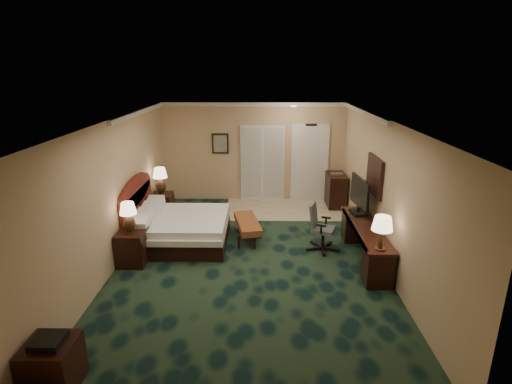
{
  "coord_description": "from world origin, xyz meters",
  "views": [
    {
      "loc": [
        0.22,
        -7.02,
        3.61
      ],
      "look_at": [
        0.11,
        0.6,
        1.2
      ],
      "focal_mm": 28.0,
      "sensor_mm": 36.0,
      "label": 1
    }
  ],
  "objects_px": {
    "bed_bench": "(248,229)",
    "minibar": "(336,190)",
    "nightstand_far": "(163,205)",
    "side_table": "(53,365)",
    "lamp_far": "(160,181)",
    "desk_chair": "(323,228)",
    "nightstand_near": "(133,247)",
    "lamp_near": "(129,218)",
    "bed": "(182,230)",
    "desk": "(365,243)",
    "tv": "(359,196)"
  },
  "relations": [
    {
      "from": "bed",
      "to": "minibar",
      "type": "distance_m",
      "value": 4.4
    },
    {
      "from": "side_table",
      "to": "desk_chair",
      "type": "xyz_separation_m",
      "value": [
        3.68,
        3.74,
        0.19
      ]
    },
    {
      "from": "bed_bench",
      "to": "minibar",
      "type": "distance_m",
      "value": 3.17
    },
    {
      "from": "nightstand_near",
      "to": "minibar",
      "type": "distance_m",
      "value": 5.56
    },
    {
      "from": "side_table",
      "to": "nightstand_far",
      "type": "bearing_deg",
      "value": 90.49
    },
    {
      "from": "nightstand_far",
      "to": "lamp_far",
      "type": "xyz_separation_m",
      "value": [
        -0.01,
        0.02,
        0.63
      ]
    },
    {
      "from": "lamp_near",
      "to": "side_table",
      "type": "relative_size",
      "value": 0.98
    },
    {
      "from": "bed_bench",
      "to": "bed",
      "type": "bearing_deg",
      "value": 178.67
    },
    {
      "from": "side_table",
      "to": "desk_chair",
      "type": "bearing_deg",
      "value": 45.51
    },
    {
      "from": "nightstand_far",
      "to": "nightstand_near",
      "type": "bearing_deg",
      "value": -89.6
    },
    {
      "from": "nightstand_far",
      "to": "bed_bench",
      "type": "xyz_separation_m",
      "value": [
        2.16,
        -1.28,
        -0.09
      ]
    },
    {
      "from": "tv",
      "to": "nightstand_far",
      "type": "bearing_deg",
      "value": 155.53
    },
    {
      "from": "tv",
      "to": "minibar",
      "type": "distance_m",
      "value": 2.5
    },
    {
      "from": "nightstand_near",
      "to": "lamp_far",
      "type": "xyz_separation_m",
      "value": [
        -0.03,
        2.47,
        0.61
      ]
    },
    {
      "from": "lamp_far",
      "to": "desk_chair",
      "type": "bearing_deg",
      "value": -26.25
    },
    {
      "from": "tv",
      "to": "minibar",
      "type": "height_order",
      "value": "tv"
    },
    {
      "from": "lamp_near",
      "to": "tv",
      "type": "xyz_separation_m",
      "value": [
        4.47,
        0.95,
        0.12
      ]
    },
    {
      "from": "nightstand_near",
      "to": "nightstand_far",
      "type": "relative_size",
      "value": 1.07
    },
    {
      "from": "bed_bench",
      "to": "desk_chair",
      "type": "relative_size",
      "value": 1.27
    },
    {
      "from": "lamp_near",
      "to": "minibar",
      "type": "distance_m",
      "value": 5.6
    },
    {
      "from": "bed",
      "to": "desk_chair",
      "type": "xyz_separation_m",
      "value": [
        2.94,
        -0.29,
        0.19
      ]
    },
    {
      "from": "bed",
      "to": "side_table",
      "type": "distance_m",
      "value": 4.1
    },
    {
      "from": "nightstand_near",
      "to": "lamp_far",
      "type": "distance_m",
      "value": 2.55
    },
    {
      "from": "bed_bench",
      "to": "side_table",
      "type": "height_order",
      "value": "side_table"
    },
    {
      "from": "lamp_near",
      "to": "desk_chair",
      "type": "relative_size",
      "value": 0.61
    },
    {
      "from": "tv",
      "to": "side_table",
      "type": "bearing_deg",
      "value": -143.22
    },
    {
      "from": "nightstand_near",
      "to": "nightstand_far",
      "type": "xyz_separation_m",
      "value": [
        -0.02,
        2.46,
        -0.02
      ]
    },
    {
      "from": "nightstand_far",
      "to": "tv",
      "type": "bearing_deg",
      "value": -18.91
    },
    {
      "from": "desk",
      "to": "tv",
      "type": "bearing_deg",
      "value": 89.01
    },
    {
      "from": "nightstand_near",
      "to": "bed_bench",
      "type": "relative_size",
      "value": 0.52
    },
    {
      "from": "desk_chair",
      "to": "minibar",
      "type": "relative_size",
      "value": 1.11
    },
    {
      "from": "lamp_near",
      "to": "side_table",
      "type": "xyz_separation_m",
      "value": [
        0.04,
        -3.09,
        -0.64
      ]
    },
    {
      "from": "nightstand_far",
      "to": "side_table",
      "type": "relative_size",
      "value": 1.0
    },
    {
      "from": "nightstand_far",
      "to": "desk_chair",
      "type": "xyz_separation_m",
      "value": [
        3.72,
        -1.83,
        0.19
      ]
    },
    {
      "from": "bed",
      "to": "desk_chair",
      "type": "height_order",
      "value": "desk_chair"
    },
    {
      "from": "lamp_far",
      "to": "desk",
      "type": "distance_m",
      "value": 5.05
    },
    {
      "from": "nightstand_far",
      "to": "side_table",
      "type": "distance_m",
      "value": 5.57
    },
    {
      "from": "bed_bench",
      "to": "tv",
      "type": "relative_size",
      "value": 1.25
    },
    {
      "from": "lamp_far",
      "to": "tv",
      "type": "relative_size",
      "value": 0.67
    },
    {
      "from": "nightstand_far",
      "to": "lamp_near",
      "type": "relative_size",
      "value": 1.02
    },
    {
      "from": "desk",
      "to": "desk_chair",
      "type": "bearing_deg",
      "value": 150.59
    },
    {
      "from": "lamp_near",
      "to": "bed_bench",
      "type": "relative_size",
      "value": 0.48
    },
    {
      "from": "lamp_near",
      "to": "bed_bench",
      "type": "height_order",
      "value": "lamp_near"
    },
    {
      "from": "lamp_far",
      "to": "bed_bench",
      "type": "relative_size",
      "value": 0.53
    },
    {
      "from": "nightstand_far",
      "to": "bed_bench",
      "type": "bearing_deg",
      "value": -30.69
    },
    {
      "from": "nightstand_far",
      "to": "desk_chair",
      "type": "height_order",
      "value": "desk_chair"
    },
    {
      "from": "nightstand_far",
      "to": "bed_bench",
      "type": "distance_m",
      "value": 2.52
    },
    {
      "from": "lamp_far",
      "to": "side_table",
      "type": "height_order",
      "value": "lamp_far"
    },
    {
      "from": "lamp_far",
      "to": "desk",
      "type": "height_order",
      "value": "lamp_far"
    },
    {
      "from": "bed",
      "to": "nightstand_far",
      "type": "height_order",
      "value": "nightstand_far"
    }
  ]
}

